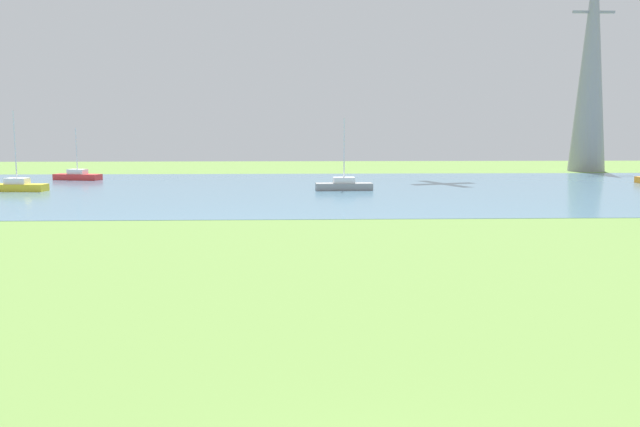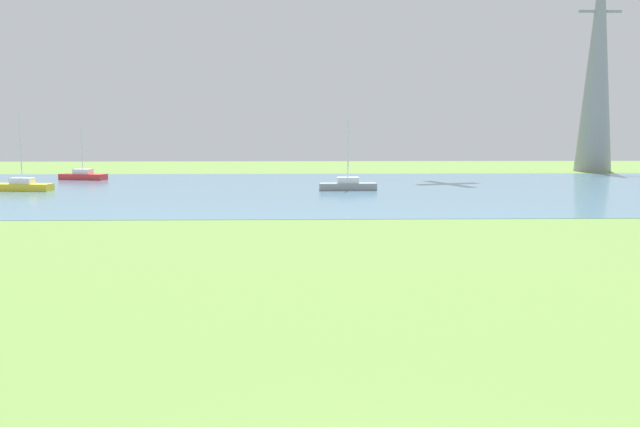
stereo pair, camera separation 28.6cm
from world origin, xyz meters
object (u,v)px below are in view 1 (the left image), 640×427
sailboat_yellow (17,186)px  sailboat_red (78,176)px  sailboat_gray (344,185)px  electricity_pylon (591,57)px

sailboat_yellow → sailboat_red: 12.67m
sailboat_gray → sailboat_yellow: bearing=179.8°
sailboat_gray → electricity_pylon: electricity_pylon is taller
sailboat_gray → electricity_pylon: (32.32, 25.55, 13.54)m
sailboat_gray → sailboat_yellow: 27.35m
electricity_pylon → sailboat_gray: bearing=-141.7°
sailboat_gray → electricity_pylon: size_ratio=0.22×
sailboat_red → electricity_pylon: size_ratio=0.19×
sailboat_red → electricity_pylon: bearing=12.3°
sailboat_gray → sailboat_red: size_ratio=1.15×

